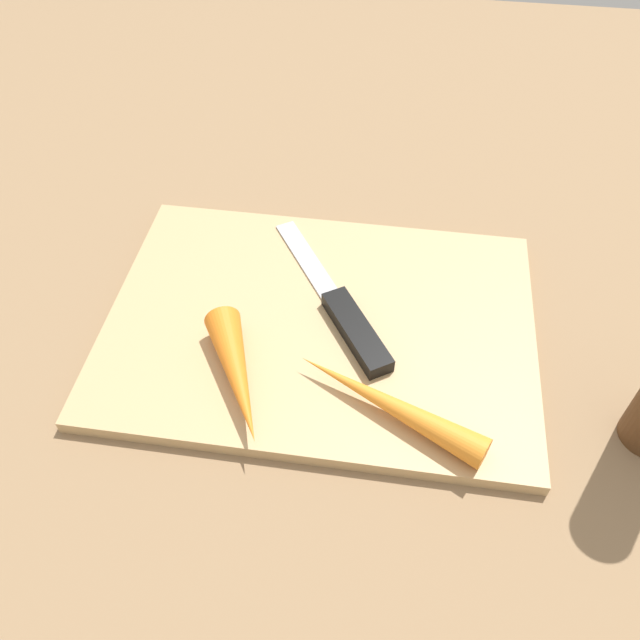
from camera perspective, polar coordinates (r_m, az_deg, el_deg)
name	(u,v)px	position (r m, az deg, el deg)	size (l,w,h in m)	color
ground_plane	(320,329)	(0.55, 0.00, -0.82)	(1.40, 1.40, 0.00)	#8C6D4C
cutting_board	(320,325)	(0.55, 0.00, -0.41)	(0.36, 0.26, 0.01)	tan
knife	(349,321)	(0.54, 2.61, -0.06)	(0.13, 0.18, 0.01)	#B7B7BC
carrot_long	(388,403)	(0.48, 6.05, -7.36)	(0.02, 0.02, 0.16)	orange
carrot_short	(237,376)	(0.49, -7.35, -4.91)	(0.03, 0.03, 0.12)	orange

